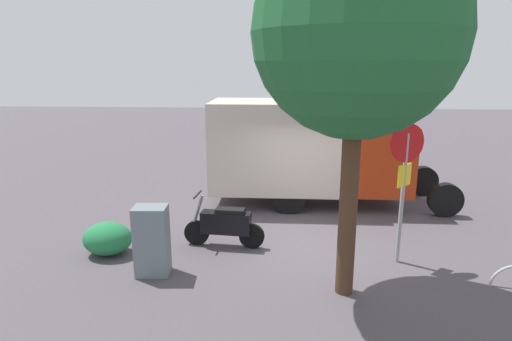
# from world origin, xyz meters

# --- Properties ---
(ground_plane) EXTENTS (60.00, 60.00, 0.00)m
(ground_plane) POSITION_xyz_m (0.00, 0.00, 0.00)
(ground_plane) COLOR #4D464C
(box_truck_near) EXTENTS (6.80, 2.22, 2.95)m
(box_truck_near) POSITION_xyz_m (-0.29, -2.93, 1.61)
(box_truck_near) COLOR black
(box_truck_near) RESTS_ON ground
(motorcycle) EXTENTS (1.81, 0.55, 1.20)m
(motorcycle) POSITION_xyz_m (1.68, 0.33, 0.52)
(motorcycle) COLOR black
(motorcycle) RESTS_ON ground
(stop_sign) EXTENTS (0.71, 0.33, 2.86)m
(stop_sign) POSITION_xyz_m (-1.95, 0.87, 1.90)
(stop_sign) COLOR #9E9EA3
(stop_sign) RESTS_ON ground
(street_tree) EXTENTS (3.33, 3.33, 6.10)m
(street_tree) POSITION_xyz_m (-0.69, 2.14, 4.41)
(street_tree) COLOR #47301E
(street_tree) RESTS_ON ground
(utility_cabinet) EXTENTS (0.66, 0.52, 1.36)m
(utility_cabinet) POSITION_xyz_m (2.90, 1.70, 0.68)
(utility_cabinet) COLOR slate
(utility_cabinet) RESTS_ON ground
(bike_rack_hoop) EXTENTS (0.85, 0.07, 0.85)m
(bike_rack_hoop) POSITION_xyz_m (-3.81, 1.76, 0.00)
(bike_rack_hoop) COLOR #B7B7BC
(bike_rack_hoop) RESTS_ON ground
(shrub_near_sign) EXTENTS (1.03, 0.84, 0.70)m
(shrub_near_sign) POSITION_xyz_m (4.12, 0.90, 0.35)
(shrub_near_sign) COLOR #227542
(shrub_near_sign) RESTS_ON ground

